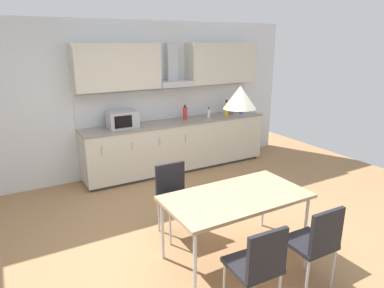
% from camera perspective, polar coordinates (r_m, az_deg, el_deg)
% --- Properties ---
extents(ground_plane, '(8.76, 7.67, 0.02)m').
position_cam_1_polar(ground_plane, '(4.22, -0.62, -16.29)').
color(ground_plane, '#9E754C').
extents(wall_back, '(7.01, 0.10, 2.63)m').
position_cam_1_polar(wall_back, '(6.03, -12.84, 7.06)').
color(wall_back, silver).
rests_on(wall_back, ground_plane).
extents(kitchen_counter, '(3.45, 0.62, 0.91)m').
position_cam_1_polar(kitchen_counter, '(6.29, -2.37, -0.16)').
color(kitchen_counter, '#333333').
rests_on(kitchen_counter, ground_plane).
extents(backsplash_tile, '(3.43, 0.02, 0.55)m').
position_cam_1_polar(backsplash_tile, '(6.37, -3.64, 6.76)').
color(backsplash_tile, silver).
rests_on(backsplash_tile, kitchen_counter).
extents(upper_wall_cabinets, '(3.43, 0.40, 0.74)m').
position_cam_1_polar(upper_wall_cabinets, '(6.14, -3.10, 12.96)').
color(upper_wall_cabinets, beige).
extents(microwave, '(0.48, 0.35, 0.28)m').
position_cam_1_polar(microwave, '(5.76, -11.53, 4.03)').
color(microwave, '#ADADB2').
rests_on(microwave, kitchen_counter).
extents(bottle_red, '(0.08, 0.08, 0.27)m').
position_cam_1_polar(bottle_red, '(6.28, -1.17, 5.16)').
color(bottle_red, red).
rests_on(bottle_red, kitchen_counter).
extents(bottle_yellow, '(0.08, 0.08, 0.30)m').
position_cam_1_polar(bottle_yellow, '(6.68, 5.72, 5.91)').
color(bottle_yellow, yellow).
rests_on(bottle_yellow, kitchen_counter).
extents(bottle_white, '(0.06, 0.06, 0.20)m').
position_cam_1_polar(bottle_white, '(6.43, 2.80, 5.15)').
color(bottle_white, white).
rests_on(bottle_white, kitchen_counter).
extents(bottle_blue, '(0.07, 0.07, 0.25)m').
position_cam_1_polar(bottle_blue, '(6.88, 8.19, 5.96)').
color(bottle_blue, blue).
rests_on(bottle_blue, kitchen_counter).
extents(bottle_brown, '(0.06, 0.06, 0.23)m').
position_cam_1_polar(bottle_brown, '(6.76, 6.64, 5.77)').
color(bottle_brown, brown).
rests_on(bottle_brown, kitchen_counter).
extents(dining_table, '(1.53, 0.82, 0.73)m').
position_cam_1_polar(dining_table, '(3.69, 7.34, -9.12)').
color(dining_table, tan).
rests_on(dining_table, ground_plane).
extents(chair_near_right, '(0.41, 0.41, 0.87)m').
position_cam_1_polar(chair_near_right, '(3.48, 20.03, -14.73)').
color(chair_near_right, black).
rests_on(chair_near_right, ground_plane).
extents(chair_far_left, '(0.41, 0.41, 0.87)m').
position_cam_1_polar(chair_far_left, '(4.20, -3.05, -8.00)').
color(chair_far_left, black).
rests_on(chair_far_left, ground_plane).
extents(chair_near_left, '(0.42, 0.42, 0.87)m').
position_cam_1_polar(chair_near_left, '(3.05, 11.04, -18.78)').
color(chair_near_left, black).
rests_on(chair_near_left, ground_plane).
extents(pendant_lamp, '(0.32, 0.32, 0.22)m').
position_cam_1_polar(pendant_lamp, '(3.36, 8.03, 7.70)').
color(pendant_lamp, silver).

